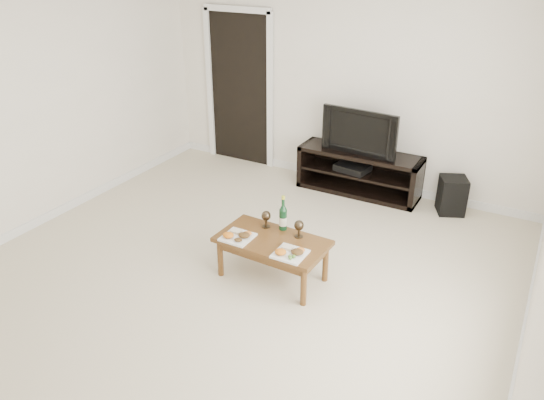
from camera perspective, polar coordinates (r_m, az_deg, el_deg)
The scene contains 13 objects.
floor at distance 5.03m, azimuth -4.83°, elevation -9.04°, with size 5.50×5.50×0.00m, color beige.
back_wall at distance 6.77m, azimuth 8.05°, elevation 12.34°, with size 5.00×0.04×2.60m, color white.
doorway at distance 7.49m, azimuth -3.48°, elevation 11.71°, with size 0.90×0.02×2.05m, color black.
media_console at distance 6.73m, azimuth 9.34°, elevation 2.96°, with size 1.52×0.45×0.55m, color black.
television at distance 6.54m, azimuth 9.69°, elevation 7.40°, with size 0.96×0.13×0.55m, color black.
av_receiver at distance 6.73m, azimuth 8.66°, elevation 3.47°, with size 0.40×0.30×0.08m, color black.
subwoofer at distance 6.51m, azimuth 18.79°, elevation 0.48°, with size 0.29×0.29×0.44m, color black.
coffee_table at distance 4.99m, azimuth 0.04°, elevation -6.33°, with size 1.01×0.55×0.42m, color brown.
plate_left at distance 4.90m, azimuth -3.73°, elevation -3.76°, with size 0.27×0.27×0.07m, color white.
plate_right at distance 4.64m, azimuth 1.96°, elevation -5.56°, with size 0.27×0.27×0.07m, color white.
wine_bottle at distance 4.97m, azimuth 1.20°, elevation -1.39°, with size 0.07×0.07×0.35m, color #0E3419.
goblet_left at distance 5.04m, azimuth -0.64°, elevation -2.07°, with size 0.09×0.09×0.17m, color #382D1E, non-canonical shape.
goblet_right at distance 4.89m, azimuth 2.91°, elevation -3.11°, with size 0.09×0.09×0.17m, color #382D1E, non-canonical shape.
Camera 1 is at (2.35, -3.37, 2.90)m, focal length 35.00 mm.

